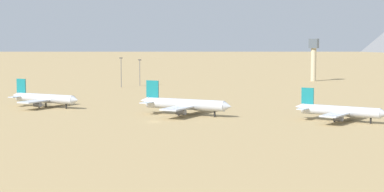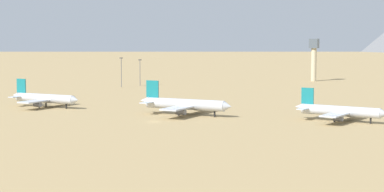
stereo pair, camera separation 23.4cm
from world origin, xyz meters
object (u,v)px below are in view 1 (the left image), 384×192
at_px(light_pole_west, 121,70).
at_px(light_pole_mid, 140,70).
at_px(parked_jet_teal_2, 184,104).
at_px(control_tower, 314,56).
at_px(parked_jet_teal_3, 340,111).
at_px(parked_jet_teal_1, 44,98).

relative_size(light_pole_west, light_pole_mid, 1.10).
bearing_deg(light_pole_west, parked_jet_teal_2, -50.32).
bearing_deg(light_pole_mid, parked_jet_teal_2, -55.23).
bearing_deg(control_tower, parked_jet_teal_3, -73.17).
distance_m(parked_jet_teal_1, parked_jet_teal_2, 62.27).
height_order(parked_jet_teal_1, light_pole_mid, light_pole_mid).
distance_m(parked_jet_teal_1, control_tower, 197.32).
height_order(light_pole_west, light_pole_mid, light_pole_west).
height_order(parked_jet_teal_3, control_tower, control_tower).
bearing_deg(parked_jet_teal_1, light_pole_west, 106.35).
relative_size(parked_jet_teal_1, control_tower, 1.31).
xyz_separation_m(parked_jet_teal_1, light_pole_mid, (-17.10, 113.23, 4.86)).
relative_size(parked_jet_teal_1, light_pole_west, 2.09).
height_order(parked_jet_teal_1, parked_jet_teal_2, parked_jet_teal_2).
relative_size(parked_jet_teal_3, light_pole_mid, 2.27).
distance_m(parked_jet_teal_2, parked_jet_teal_3, 55.84).
height_order(parked_jet_teal_1, light_pole_west, light_pole_west).
bearing_deg(parked_jet_teal_3, light_pole_mid, 149.99).
relative_size(parked_jet_teal_2, control_tower, 1.45).
bearing_deg(parked_jet_teal_2, parked_jet_teal_1, -178.98).
height_order(parked_jet_teal_1, parked_jet_teal_3, parked_jet_teal_1).
bearing_deg(light_pole_mid, parked_jet_teal_1, -81.41).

